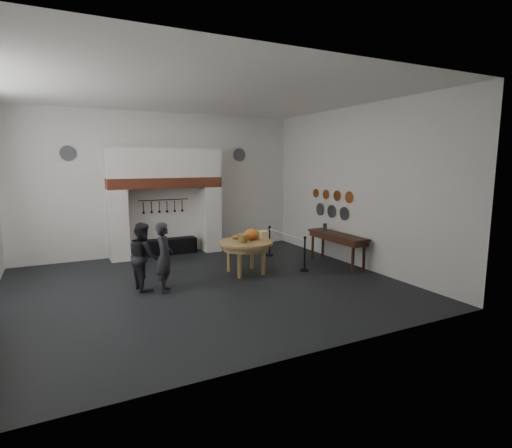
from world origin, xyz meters
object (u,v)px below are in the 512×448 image
iron_range (167,247)px  side_table (337,235)px  visitor_near (164,257)px  work_table (246,242)px  barrier_post_near (305,255)px  visitor_far (143,256)px  barrier_post_far (270,242)px

iron_range → side_table: side_table is taller
visitor_near → work_table: bearing=-61.0°
visitor_near → barrier_post_near: visitor_near is taller
iron_range → visitor_near: visitor_near is taller
visitor_far → barrier_post_far: visitor_far is taller
work_table → barrier_post_near: bearing=-17.8°
iron_range → side_table: 5.41m
visitor_far → barrier_post_far: (4.25, 1.64, -0.34)m
visitor_far → barrier_post_far: bearing=-77.4°
iron_range → visitor_far: visitor_far is taller
iron_range → work_table: (1.33, -3.16, 0.59)m
iron_range → barrier_post_near: size_ratio=2.11×
barrier_post_far → work_table: bearing=-135.7°
iron_range → visitor_near: 3.86m
visitor_far → barrier_post_near: size_ratio=1.76×
barrier_post_far → visitor_far: bearing=-159.0°
visitor_far → side_table: bearing=-100.4°
visitor_near → side_table: (5.08, 0.21, 0.07)m
work_table → visitor_near: bearing=-167.1°
barrier_post_far → side_table: bearing=-56.2°
iron_range → barrier_post_far: (2.87, -1.65, 0.20)m
side_table → barrier_post_far: size_ratio=2.44×
iron_range → barrier_post_near: barrier_post_near is taller
visitor_near → side_table: bearing=-71.6°
iron_range → visitor_near: bearing=-104.8°
work_table → visitor_near: 2.37m
visitor_far → iron_range: bearing=-31.1°
iron_range → side_table: bearing=-40.3°
barrier_post_far → visitor_near: bearing=-152.1°
barrier_post_near → visitor_near: bearing=-179.5°
visitor_near → barrier_post_near: (3.85, 0.04, -0.35)m
visitor_near → barrier_post_near: size_ratio=1.79×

